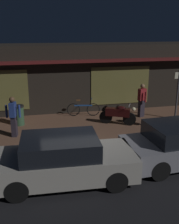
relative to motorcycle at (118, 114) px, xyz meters
The scene contains 10 objects.
ground_plane 3.70m from the motorcycle, 130.77° to the right, with size 60.00×60.00×0.00m, color black.
sidewalk_slab 2.46m from the motorcycle, behind, with size 18.00×4.00×0.15m, color brown.
storefront_building 4.49m from the motorcycle, 123.21° to the left, with size 18.00×3.30×3.60m.
motorcycle is the anchor object (origin of this frame).
bicycle_parked 2.07m from the motorcycle, 130.07° to the left, with size 1.64×0.47×0.91m.
person_photographer 4.64m from the motorcycle, behind, with size 0.62×0.42×1.67m.
person_bystander 1.75m from the motorcycle, 29.40° to the left, with size 0.43×0.61×1.67m.
sign_post 3.10m from the motorcycle, ahead, with size 0.44×0.09×2.40m.
trash_bin 4.55m from the motorcycle, 168.37° to the left, with size 0.48×0.48×0.93m.
parked_car_near 5.04m from the motorcycle, 127.03° to the right, with size 4.19×1.97×1.42m.
Camera 1 is at (-1.46, -8.32, 4.38)m, focal length 42.78 mm.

